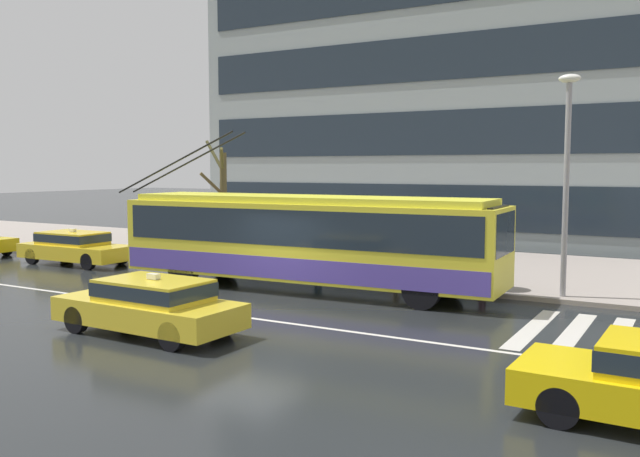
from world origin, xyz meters
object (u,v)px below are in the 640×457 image
object	(u,v)px
street_lamp	(567,165)
taxi_queued_behind_bus	(75,246)
pedestrian_at_shelter	(485,236)
taxi_oncoming_near	(151,304)
pedestrian_walking_past	(398,228)
pedestrian_approaching_curb	(320,228)
street_tree_bare	(222,200)
trolleybus	(306,238)

from	to	relation	value
street_lamp	taxi_queued_behind_bus	bearing A→B (deg)	-174.36
pedestrian_at_shelter	street_lamp	distance (m)	3.11
taxi_oncoming_near	pedestrian_walking_past	size ratio (longest dim) A/B	2.28
pedestrian_at_shelter	taxi_oncoming_near	bearing A→B (deg)	-120.26
pedestrian_approaching_curb	pedestrian_at_shelter	bearing A→B (deg)	-2.26
pedestrian_approaching_curb	street_tree_bare	bearing A→B (deg)	168.96
taxi_oncoming_near	street_tree_bare	size ratio (longest dim) A/B	0.96
taxi_oncoming_near	pedestrian_at_shelter	size ratio (longest dim) A/B	2.31
trolleybus	pedestrian_at_shelter	world-z (taller)	trolleybus
pedestrian_approaching_curb	street_tree_bare	distance (m)	5.11
taxi_queued_behind_bus	street_tree_bare	xyz separation A→B (m)	(4.83, 3.09, 1.79)
taxi_queued_behind_bus	street_lamp	bearing A→B (deg)	5.64
pedestrian_at_shelter	pedestrian_walking_past	distance (m)	3.59
taxi_queued_behind_bus	pedestrian_walking_past	size ratio (longest dim) A/B	2.38
trolleybus	pedestrian_at_shelter	distance (m)	5.37
trolleybus	taxi_queued_behind_bus	size ratio (longest dim) A/B	2.84
taxi_queued_behind_bus	street_lamp	xyz separation A→B (m)	(17.88, 1.77, 3.12)
taxi_queued_behind_bus	pedestrian_at_shelter	distance (m)	15.74
trolleybus	pedestrian_walking_past	world-z (taller)	trolleybus
trolleybus	pedestrian_approaching_curb	xyz separation A→B (m)	(-0.91, 2.45, 0.08)
pedestrian_at_shelter	pedestrian_approaching_curb	bearing A→B (deg)	177.74
street_tree_bare	pedestrian_approaching_curb	bearing A→B (deg)	-11.04
trolleybus	pedestrian_walking_past	bearing A→B (deg)	66.24
street_lamp	trolleybus	bearing A→B (deg)	-163.79
pedestrian_walking_past	pedestrian_approaching_curb	bearing A→B (deg)	-156.86
pedestrian_approaching_curb	pedestrian_walking_past	xyz separation A→B (m)	(2.45, 1.05, 0.03)
pedestrian_at_shelter	pedestrian_walking_past	size ratio (longest dim) A/B	0.99
pedestrian_approaching_curb	pedestrian_walking_past	size ratio (longest dim) A/B	0.98
pedestrian_walking_past	street_lamp	distance (m)	6.19
taxi_queued_behind_bus	pedestrian_walking_past	bearing A→B (deg)	14.54
taxi_queued_behind_bus	pedestrian_approaching_curb	distance (m)	10.06
taxi_oncoming_near	taxi_queued_behind_bus	bearing A→B (deg)	146.98
pedestrian_at_shelter	street_lamp	world-z (taller)	street_lamp
pedestrian_approaching_curb	street_lamp	bearing A→B (deg)	-2.55
taxi_queued_behind_bus	pedestrian_at_shelter	size ratio (longest dim) A/B	2.41
taxi_oncoming_near	trolleybus	bearing A→B (deg)	88.26
pedestrian_approaching_curb	street_lamp	xyz separation A→B (m)	(8.09, -0.36, 2.14)
trolleybus	street_lamp	xyz separation A→B (m)	(7.18, 2.09, 2.23)
trolleybus	street_lamp	distance (m)	7.80
taxi_oncoming_near	street_tree_bare	world-z (taller)	street_tree_bare
pedestrian_approaching_curb	trolleybus	bearing A→B (deg)	-69.58
trolleybus	pedestrian_walking_past	distance (m)	3.82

